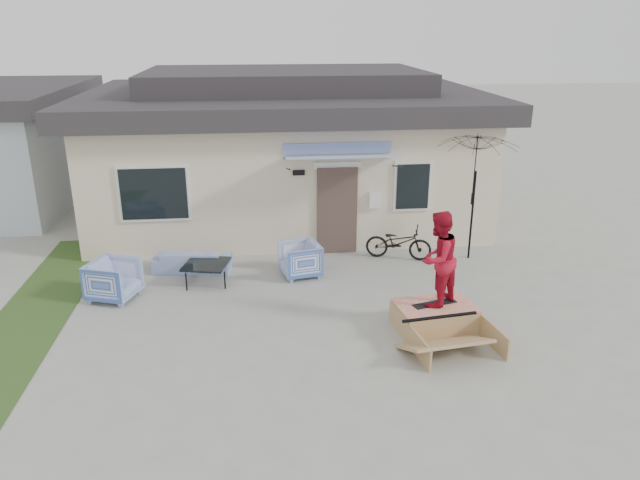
{
  "coord_description": "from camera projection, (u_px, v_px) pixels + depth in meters",
  "views": [
    {
      "loc": [
        -0.9,
        -9.08,
        5.25
      ],
      "look_at": [
        0.3,
        1.8,
        1.3
      ],
      "focal_mm": 33.85,
      "sensor_mm": 36.0,
      "label": 1
    }
  ],
  "objects": [
    {
      "name": "coffee_table",
      "position": [
        207.0,
        273.0,
        12.89
      ],
      "size": [
        1.06,
        1.06,
        0.44
      ],
      "primitive_type": "cube",
      "rotation": [
        0.0,
        0.0,
        -0.23
      ],
      "color": "black",
      "rests_on": "ground"
    },
    {
      "name": "armchair_right",
      "position": [
        300.0,
        258.0,
        13.17
      ],
      "size": [
        0.91,
        0.95,
        0.83
      ],
      "primitive_type": "imported",
      "rotation": [
        0.0,
        0.0,
        -1.35
      ],
      "color": "#2F57B0",
      "rests_on": "ground"
    },
    {
      "name": "armchair_left",
      "position": [
        113.0,
        278.0,
        12.04
      ],
      "size": [
        1.06,
        1.09,
        0.89
      ],
      "primitive_type": "imported",
      "rotation": [
        0.0,
        0.0,
        1.23
      ],
      "color": "#2F57B0",
      "rests_on": "ground"
    },
    {
      "name": "skateboard",
      "position": [
        435.0,
        303.0,
        10.89
      ],
      "size": [
        0.86,
        0.42,
        0.05
      ],
      "primitive_type": "cube",
      "rotation": [
        0.0,
        0.0,
        0.27
      ],
      "color": "black",
      "rests_on": "skate_ramp"
    },
    {
      "name": "grass_strip",
      "position": [
        38.0,
        310.0,
        11.7
      ],
      "size": [
        1.4,
        8.0,
        0.01
      ],
      "primitive_type": "cube",
      "color": "#2A461D",
      "rests_on": "ground"
    },
    {
      "name": "bicycle",
      "position": [
        399.0,
        239.0,
        14.09
      ],
      "size": [
        1.64,
        1.02,
        0.99
      ],
      "primitive_type": "imported",
      "rotation": [
        0.0,
        0.0,
        1.23
      ],
      "color": "black",
      "rests_on": "ground"
    },
    {
      "name": "loveseat",
      "position": [
        192.0,
        257.0,
        13.46
      ],
      "size": [
        1.76,
        0.73,
        0.67
      ],
      "primitive_type": "imported",
      "rotation": [
        0.0,
        0.0,
        3.0
      ],
      "color": "#2F57B0",
      "rests_on": "ground"
    },
    {
      "name": "patio_umbrella",
      "position": [
        475.0,
        186.0,
        13.72
      ],
      "size": [
        2.16,
        2.06,
        2.2
      ],
      "color": "black",
      "rests_on": "ground"
    },
    {
      "name": "skater",
      "position": [
        438.0,
        257.0,
        10.59
      ],
      "size": [
        1.07,
        1.05,
        1.73
      ],
      "primitive_type": "imported",
      "rotation": [
        0.0,
        0.0,
        3.85
      ],
      "color": "#AA1125",
      "rests_on": "skateboard"
    },
    {
      "name": "ground",
      "position": [
        314.0,
        347.0,
        10.37
      ],
      "size": [
        90.0,
        90.0,
        0.0
      ],
      "primitive_type": "plane",
      "color": "gray",
      "rests_on": "ground"
    },
    {
      "name": "skate_ramp",
      "position": [
        435.0,
        317.0,
        10.93
      ],
      "size": [
        1.61,
        2.0,
        0.46
      ],
      "primitive_type": null,
      "rotation": [
        0.0,
        0.0,
        0.14
      ],
      "color": "#A78254",
      "rests_on": "ground"
    },
    {
      "name": "house",
      "position": [
        286.0,
        146.0,
        17.18
      ],
      "size": [
        10.8,
        8.49,
        4.1
      ],
      "color": "beige",
      "rests_on": "ground"
    }
  ]
}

